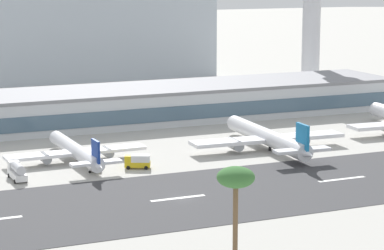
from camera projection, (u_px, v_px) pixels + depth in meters
ground_plane at (182, 199)px, 171.99m from camera, size 1400.00×1400.00×0.00m
runway_strip at (181, 198)px, 172.39m from camera, size 800.00×40.59×0.08m
runway_centreline_dash_4 at (178, 198)px, 172.11m from camera, size 12.00×1.20×0.01m
runway_centreline_dash_5 at (342, 179)px, 187.56m from camera, size 12.00×1.20×0.01m
terminal_building at (116, 106)px, 254.82m from camera, size 185.43×29.43×10.50m
control_tower at (311, 21)px, 310.25m from camera, size 12.73×12.73×45.27m
distant_hotel_block at (82, 34)px, 354.41m from camera, size 111.75×30.53×38.09m
airliner_navy_tail_gate_1 at (77, 152)px, 203.29m from camera, size 34.96×40.14×8.38m
airliner_blue_tail_gate_2 at (270, 138)px, 216.64m from camera, size 42.20×48.43×10.10m
service_fuel_truck_0 at (17, 171)px, 186.86m from camera, size 3.10×8.58×3.95m
service_box_truck_1 at (137, 161)px, 197.46m from camera, size 6.45×4.67×3.25m
service_baggage_tug_2 at (95, 168)px, 194.08m from camera, size 3.53×2.65×2.20m
palm_tree_0 at (236, 181)px, 126.13m from camera, size 5.83×5.83×17.32m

